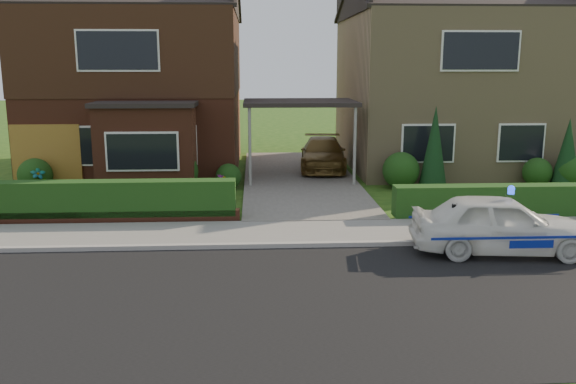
{
  "coord_description": "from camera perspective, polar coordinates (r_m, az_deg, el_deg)",
  "views": [
    {
      "loc": [
        -1.55,
        -9.87,
        4.0
      ],
      "look_at": [
        -0.81,
        3.5,
        1.17
      ],
      "focal_mm": 38.0,
      "sensor_mm": 36.0,
      "label": 1
    }
  ],
  "objects": [
    {
      "name": "ground",
      "position": [
        10.76,
        5.41,
        -9.95
      ],
      "size": [
        120.0,
        120.0,
        0.0
      ],
      "primitive_type": "plane",
      "color": "#204612",
      "rests_on": "ground"
    },
    {
      "name": "road",
      "position": [
        10.76,
        5.41,
        -9.95
      ],
      "size": [
        60.0,
        6.0,
        0.02
      ],
      "primitive_type": "cube",
      "color": "black",
      "rests_on": "ground"
    },
    {
      "name": "kerb",
      "position": [
        13.6,
        3.52,
        -4.94
      ],
      "size": [
        60.0,
        0.16,
        0.12
      ],
      "primitive_type": "cube",
      "color": "#9E9993",
      "rests_on": "ground"
    },
    {
      "name": "sidewalk",
      "position": [
        14.6,
        3.04,
        -3.79
      ],
      "size": [
        60.0,
        2.0,
        0.1
      ],
      "primitive_type": "cube",
      "color": "slate",
      "rests_on": "ground"
    },
    {
      "name": "driveway",
      "position": [
        21.3,
        1.06,
        1.26
      ],
      "size": [
        3.8,
        12.0,
        0.12
      ],
      "primitive_type": "cube",
      "color": "#666059",
      "rests_on": "ground"
    },
    {
      "name": "house_left",
      "position": [
        24.15,
        -13.53,
        11.15
      ],
      "size": [
        7.5,
        9.53,
        7.25
      ],
      "color": "brown",
      "rests_on": "ground"
    },
    {
      "name": "house_right",
      "position": [
        24.97,
        14.2,
        10.8
      ],
      "size": [
        7.5,
        8.06,
        7.25
      ],
      "color": "tan",
      "rests_on": "ground"
    },
    {
      "name": "carport_link",
      "position": [
        20.93,
        1.09,
        8.24
      ],
      "size": [
        3.8,
        3.0,
        2.77
      ],
      "color": "black",
      "rests_on": "ground"
    },
    {
      "name": "garage_door",
      "position": [
        21.14,
        -21.64,
        3.06
      ],
      "size": [
        2.2,
        0.1,
        2.1
      ],
      "primitive_type": "cube",
      "color": "brown",
      "rests_on": "ground"
    },
    {
      "name": "dwarf_wall",
      "position": [
        16.21,
        -18.29,
        -2.32
      ],
      "size": [
        7.7,
        0.25,
        0.36
      ],
      "primitive_type": "cube",
      "color": "brown",
      "rests_on": "ground"
    },
    {
      "name": "hedge_left",
      "position": [
        16.4,
        -18.12,
        -2.8
      ],
      "size": [
        7.5,
        0.55,
        0.9
      ],
      "primitive_type": "cube",
      "color": "#143C13",
      "rests_on": "ground"
    },
    {
      "name": "hedge_right",
      "position": [
        17.37,
        21.98,
        -2.28
      ],
      "size": [
        7.5,
        0.55,
        0.8
      ],
      "primitive_type": "cube",
      "color": "#143C13",
      "rests_on": "ground"
    },
    {
      "name": "shrub_left_far",
      "position": [
        20.87,
        -22.58,
        1.46
      ],
      "size": [
        1.08,
        1.08,
        1.08
      ],
      "primitive_type": "sphere",
      "color": "#143C13",
      "rests_on": "ground"
    },
    {
      "name": "shrub_left_mid",
      "position": [
        19.61,
        -10.31,
        1.93
      ],
      "size": [
        1.32,
        1.32,
        1.32
      ],
      "primitive_type": "sphere",
      "color": "#143C13",
      "rests_on": "ground"
    },
    {
      "name": "shrub_left_near",
      "position": [
        19.82,
        -5.58,
        1.46
      ],
      "size": [
        0.84,
        0.84,
        0.84
      ],
      "primitive_type": "sphere",
      "color": "#143C13",
      "rests_on": "ground"
    },
    {
      "name": "shrub_right_near",
      "position": [
        20.14,
        10.53,
        2.0
      ],
      "size": [
        1.2,
        1.2,
        1.2
      ],
      "primitive_type": "sphere",
      "color": "#143C13",
      "rests_on": "ground"
    },
    {
      "name": "shrub_right_mid",
      "position": [
        21.79,
        22.29,
        1.73
      ],
      "size": [
        0.96,
        0.96,
        0.96
      ],
      "primitive_type": "sphere",
      "color": "#143C13",
      "rests_on": "ground"
    },
    {
      "name": "shrub_right_far",
      "position": [
        21.97,
        24.99,
        1.74
      ],
      "size": [
        1.08,
        1.08,
        1.08
      ],
      "primitive_type": "sphere",
      "color": "#143C13",
      "rests_on": "ground"
    },
    {
      "name": "conifer_a",
      "position": [
        20.1,
        13.51,
        3.88
      ],
      "size": [
        0.9,
        0.9,
        2.6
      ],
      "primitive_type": "cone",
      "color": "black",
      "rests_on": "ground"
    },
    {
      "name": "conifer_b",
      "position": [
        21.8,
        24.66,
        3.19
      ],
      "size": [
        0.9,
        0.9,
        2.2
      ],
      "primitive_type": "cone",
      "color": "black",
      "rests_on": "ground"
    },
    {
      "name": "police_car",
      "position": [
        13.75,
        19.27,
        -2.91
      ],
      "size": [
        3.45,
        3.89,
        1.44
      ],
      "rotation": [
        0.0,
        0.0,
        1.46
      ],
      "color": "white",
      "rests_on": "ground"
    },
    {
      "name": "driveway_car",
      "position": [
        22.78,
        3.29,
        3.59
      ],
      "size": [
        2.01,
        4.15,
        1.17
      ],
      "primitive_type": "imported",
      "rotation": [
        0.0,
        0.0,
        -0.09
      ],
      "color": "brown",
      "rests_on": "driveway"
    },
    {
      "name": "potted_plant_a",
      "position": [
        20.34,
        -22.29,
        0.89
      ],
      "size": [
        0.52,
        0.44,
        0.84
      ],
      "primitive_type": "imported",
      "rotation": [
        0.0,
        0.0,
        0.38
      ],
      "color": "gray",
      "rests_on": "ground"
    },
    {
      "name": "potted_plant_b",
      "position": [
        16.82,
        -7.24,
        -0.49
      ],
      "size": [
        0.57,
        0.54,
        0.82
      ],
      "primitive_type": "imported",
      "rotation": [
        0.0,
        0.0,
        1.05
      ],
      "color": "gray",
      "rests_on": "ground"
    },
    {
      "name": "potted_plant_c",
      "position": [
        18.12,
        -6.12,
        0.35
      ],
      "size": [
        0.56,
        0.56,
        0.78
      ],
      "primitive_type": "imported",
      "rotation": [
        0.0,
        0.0,
        1.2
      ],
      "color": "gray",
      "rests_on": "ground"
    }
  ]
}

